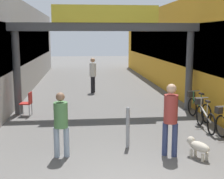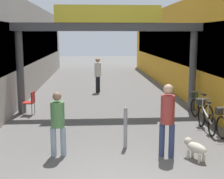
{
  "view_description": "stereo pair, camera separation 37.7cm",
  "coord_description": "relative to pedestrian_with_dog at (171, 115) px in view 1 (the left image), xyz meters",
  "views": [
    {
      "loc": [
        -0.99,
        -5.05,
        2.97
      ],
      "look_at": [
        0.0,
        4.48,
        1.3
      ],
      "focal_mm": 50.0,
      "sensor_mm": 36.0,
      "label": 1
    },
    {
      "loc": [
        -0.62,
        -5.08,
        2.97
      ],
      "look_at": [
        0.0,
        4.48,
        1.3
      ],
      "focal_mm": 50.0,
      "sensor_mm": 36.0,
      "label": 2
    }
  ],
  "objects": [
    {
      "name": "pedestrian_with_dog",
      "position": [
        0.0,
        0.0,
        0.0
      ],
      "size": [
        0.45,
        0.45,
        1.82
      ],
      "color": "navy",
      "rests_on": "ground_plane"
    },
    {
      "name": "pedestrian_companion",
      "position": [
        -2.67,
        0.21,
        -0.13
      ],
      "size": [
        0.39,
        0.36,
        1.62
      ],
      "color": "#8C9EB2",
      "rests_on": "ground_plane"
    },
    {
      "name": "arcade_sign_gateway",
      "position": [
        -1.2,
        4.71,
        1.81
      ],
      "size": [
        7.4,
        0.47,
        4.07
      ],
      "color": "#4C4C4F",
      "rests_on": "ground_plane"
    },
    {
      "name": "bicycle_green_farthest",
      "position": [
        2.0,
        3.33,
        -0.61
      ],
      "size": [
        0.46,
        1.68,
        0.98
      ],
      "color": "black",
      "rests_on": "ground_plane"
    },
    {
      "name": "storefront_right",
      "position": [
        3.89,
        8.84,
        1.24
      ],
      "size": [
        3.0,
        26.0,
        4.58
      ],
      "color": "gold",
      "rests_on": "ground_plane"
    },
    {
      "name": "cafe_chair_red_nearer",
      "position": [
        -4.14,
        4.38,
        -0.51
      ],
      "size": [
        0.45,
        0.45,
        0.89
      ],
      "color": "gray",
      "rests_on": "ground_plane"
    },
    {
      "name": "pedestrian_carrying_crate",
      "position": [
        -1.52,
        8.89,
        0.0
      ],
      "size": [
        0.44,
        0.44,
        1.82
      ],
      "color": "black",
      "rests_on": "ground_plane"
    },
    {
      "name": "dog_on_leash",
      "position": [
        0.64,
        -0.21,
        -0.75
      ],
      "size": [
        0.52,
        0.69,
        0.49
      ],
      "color": "beige",
      "rests_on": "ground_plane"
    },
    {
      "name": "bicycle_silver_third",
      "position": [
        1.74,
        2.09,
        -0.61
      ],
      "size": [
        0.46,
        1.69,
        0.98
      ],
      "color": "black",
      "rests_on": "ground_plane"
    },
    {
      "name": "bollard_post_metal",
      "position": [
        -0.95,
        0.69,
        -0.49
      ],
      "size": [
        0.1,
        0.1,
        1.11
      ],
      "color": "gray",
      "rests_on": "ground_plane"
    }
  ]
}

